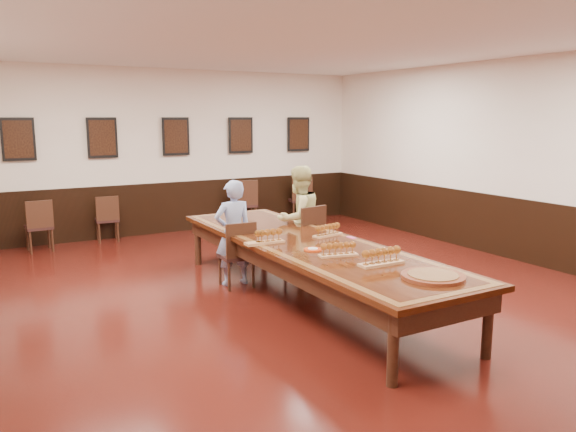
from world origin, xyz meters
TOP-DOWN VIEW (x-y plane):
  - floor at (0.00, 0.00)m, footprint 8.00×10.00m
  - ceiling at (0.00, 0.00)m, footprint 8.00×10.00m
  - wall_back at (0.00, 5.01)m, footprint 8.00×0.02m
  - wall_right at (4.01, 0.00)m, footprint 0.02×10.00m
  - chair_man at (-0.53, 0.98)m, footprint 0.45×0.48m
  - chair_woman at (0.65, 1.16)m, footprint 0.57×0.60m
  - spare_chair_a at (-2.63, 4.51)m, footprint 0.44×0.48m
  - spare_chair_b at (-1.44, 4.75)m, footprint 0.44×0.47m
  - spare_chair_c at (1.36, 4.72)m, footprint 0.56×0.59m
  - spare_chair_d at (2.74, 4.78)m, footprint 0.57×0.60m
  - person_man at (-0.53, 1.08)m, footprint 0.55×0.37m
  - person_woman at (0.62, 1.27)m, footprint 0.89×0.76m
  - pink_phone at (0.60, -0.08)m, footprint 0.07×0.14m
  - wainscoting at (0.00, 0.00)m, footprint 8.00×10.00m
  - conference_table at (0.00, 0.00)m, footprint 1.40×5.00m
  - posters at (0.00, 4.94)m, footprint 6.14×0.04m
  - flight_a at (-0.50, 0.17)m, footprint 0.50×0.17m
  - flight_b at (0.40, 0.15)m, footprint 0.46×0.22m
  - flight_c at (-0.10, -0.79)m, footprint 0.46×0.23m
  - flight_d at (0.08, -1.33)m, footprint 0.51×0.16m
  - red_plate_grp at (-0.19, -0.41)m, footprint 0.21×0.21m
  - carved_platter at (0.20, -1.96)m, footprint 0.71×0.71m

SIDE VIEW (x-z plane):
  - floor at x=0.00m, z-range -0.02..0.00m
  - spare_chair_b at x=-1.44m, z-range 0.00..0.86m
  - spare_chair_a at x=-2.63m, z-range 0.00..0.90m
  - chair_man at x=-0.53m, z-range 0.00..0.91m
  - spare_chair_d at x=2.74m, z-range 0.00..0.99m
  - wainscoting at x=0.00m, z-range 0.00..1.00m
  - spare_chair_c at x=1.36m, z-range 0.00..1.00m
  - chair_woman at x=0.65m, z-range 0.00..1.01m
  - conference_table at x=0.00m, z-range 0.23..0.99m
  - person_man at x=-0.53m, z-range 0.00..1.45m
  - pink_phone at x=0.60m, z-range 0.75..0.76m
  - red_plate_grp at x=-0.19m, z-range 0.75..0.78m
  - carved_platter at x=0.20m, z-range 0.75..0.80m
  - person_woman at x=0.62m, z-range 0.00..1.57m
  - flight_b at x=0.40m, z-range 0.74..0.91m
  - flight_c at x=-0.10m, z-range 0.74..0.91m
  - flight_a at x=-0.50m, z-range 0.74..0.93m
  - flight_d at x=0.08m, z-range 0.74..0.93m
  - wall_back at x=0.00m, z-range 0.00..3.20m
  - wall_right at x=4.01m, z-range 0.00..3.20m
  - posters at x=0.00m, z-range 1.53..2.27m
  - ceiling at x=0.00m, z-range 3.20..3.22m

